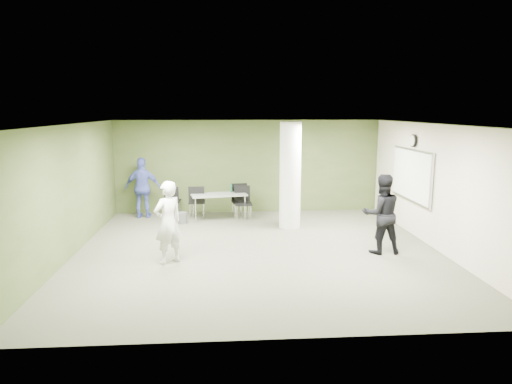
{
  "coord_description": "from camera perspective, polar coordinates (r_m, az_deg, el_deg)",
  "views": [
    {
      "loc": [
        -0.73,
        -9.75,
        3.1
      ],
      "look_at": [
        0.03,
        1.0,
        1.15
      ],
      "focal_mm": 32.0,
      "sensor_mm": 36.0,
      "label": 1
    }
  ],
  "objects": [
    {
      "name": "whiteboard",
      "position": [
        12.01,
        18.82,
        2.04
      ],
      "size": [
        0.05,
        2.3,
        1.3
      ],
      "color": "silver",
      "rests_on": "wall_right_cream"
    },
    {
      "name": "wastebasket",
      "position": [
        12.78,
        -9.24,
        -3.21
      ],
      "size": [
        0.27,
        0.27,
        0.31
      ],
      "primitive_type": "cylinder",
      "color": "#4C4C4C",
      "rests_on": "floor"
    },
    {
      "name": "wall_left",
      "position": [
        10.43,
        -22.25,
        0.09
      ],
      "size": [
        0.02,
        8.0,
        2.8
      ],
      "primitive_type": "cube",
      "color": "#3C5126",
      "rests_on": "floor"
    },
    {
      "name": "wall_back",
      "position": [
        13.88,
        -0.99,
        3.21
      ],
      "size": [
        8.0,
        2.8,
        0.02
      ],
      "primitive_type": "cube",
      "rotation": [
        1.57,
        0.0,
        0.0
      ],
      "color": "#3C5126",
      "rests_on": "floor"
    },
    {
      "name": "ceiling",
      "position": [
        9.78,
        0.25,
        8.49
      ],
      "size": [
        8.0,
        8.0,
        0.0
      ],
      "primitive_type": "plane",
      "rotation": [
        3.14,
        0.0,
        0.0
      ],
      "color": "white",
      "rests_on": "wall_back"
    },
    {
      "name": "chair_table_left",
      "position": [
        13.3,
        -2.0,
        -0.72
      ],
      "size": [
        0.55,
        0.55,
        0.98
      ],
      "rotation": [
        0.0,
        0.0,
        0.14
      ],
      "color": "black",
      "rests_on": "floor"
    },
    {
      "name": "floor",
      "position": [
        10.26,
        0.24,
        -7.34
      ],
      "size": [
        8.0,
        8.0,
        0.0
      ],
      "primitive_type": "plane",
      "color": "#514F3F",
      "rests_on": "ground"
    },
    {
      "name": "chair_table_right",
      "position": [
        13.07,
        -1.68,
        -0.99
      ],
      "size": [
        0.51,
        0.51,
        0.95
      ],
      "rotation": [
        0.0,
        0.0,
        0.07
      ],
      "color": "black",
      "rests_on": "floor"
    },
    {
      "name": "man_black",
      "position": [
        10.27,
        15.42,
        -2.66
      ],
      "size": [
        0.86,
        0.68,
        1.74
      ],
      "primitive_type": "imported",
      "rotation": [
        0.0,
        0.0,
        3.16
      ],
      "color": "black",
      "rests_on": "floor"
    },
    {
      "name": "wall_clock",
      "position": [
        11.92,
        19.06,
        6.08
      ],
      "size": [
        0.06,
        0.32,
        0.32
      ],
      "color": "black",
      "rests_on": "wall_right_cream"
    },
    {
      "name": "man_blue",
      "position": [
        13.54,
        -13.95,
        0.5
      ],
      "size": [
        1.06,
        0.5,
        1.76
      ],
      "primitive_type": "imported",
      "rotation": [
        0.0,
        0.0,
        3.07
      ],
      "color": "#4553AC",
      "rests_on": "floor"
    },
    {
      "name": "column",
      "position": [
        12.0,
        4.3,
        2.07
      ],
      "size": [
        0.56,
        0.56,
        2.8
      ],
      "primitive_type": "cylinder",
      "color": "silver",
      "rests_on": "floor"
    },
    {
      "name": "woman_white",
      "position": [
        9.41,
        -10.94,
        -3.76
      ],
      "size": [
        0.74,
        0.71,
        1.7
      ],
      "primitive_type": "imported",
      "rotation": [
        0.0,
        0.0,
        3.83
      ],
      "color": "silver",
      "rests_on": "floor"
    },
    {
      "name": "chair_back_left",
      "position": [
        13.66,
        -10.44,
        -0.82
      ],
      "size": [
        0.47,
        0.47,
        0.89
      ],
      "rotation": [
        0.0,
        0.0,
        3.08
      ],
      "color": "black",
      "rests_on": "floor"
    },
    {
      "name": "wall_right_cream",
      "position": [
        10.97,
        21.56,
        0.61
      ],
      "size": [
        0.02,
        8.0,
        2.8
      ],
      "primitive_type": "cube",
      "color": "beige",
      "rests_on": "floor"
    },
    {
      "name": "chair_back_right",
      "position": [
        13.27,
        -7.42,
        -0.91
      ],
      "size": [
        0.47,
        0.47,
        0.94
      ],
      "rotation": [
        0.0,
        0.0,
        3.15
      ],
      "color": "black",
      "rests_on": "floor"
    },
    {
      "name": "folding_table",
      "position": [
        13.02,
        -4.61,
        -0.45
      ],
      "size": [
        1.66,
        0.96,
        0.99
      ],
      "rotation": [
        0.0,
        0.0,
        0.19
      ],
      "color": "gray",
      "rests_on": "floor"
    }
  ]
}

